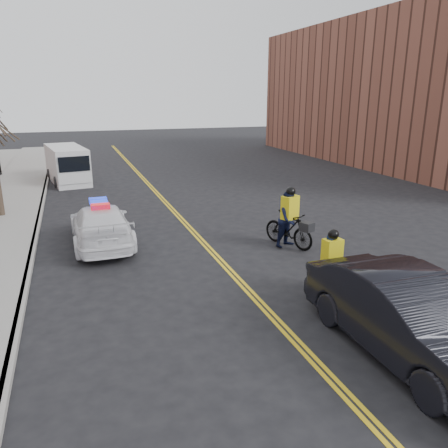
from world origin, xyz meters
TOP-DOWN VIEW (x-y plane):
  - ground at (0.00, 0.00)m, footprint 120.00×120.00m
  - center_line_left at (-0.08, 8.00)m, footprint 0.10×60.00m
  - center_line_right at (0.08, 8.00)m, footprint 0.10×60.00m
  - curb at (-6.00, 8.00)m, footprint 0.20×60.00m
  - building_across at (22.00, 18.00)m, footprint 12.00×30.00m
  - police_cruiser at (-3.60, 4.82)m, footprint 2.14×5.13m
  - dark_sedan at (1.94, -4.82)m, footprint 1.92×5.44m
  - cargo_van at (-4.65, 17.84)m, footprint 2.73×5.56m
  - cyclist_near at (2.04, -1.74)m, footprint 0.87×2.00m
  - cyclist_far at (2.86, 2.29)m, footprint 1.41×2.27m

SIDE VIEW (x-z plane):
  - ground at x=0.00m, z-range 0.00..0.00m
  - center_line_left at x=-0.08m, z-range 0.00..0.01m
  - center_line_right at x=0.08m, z-range 0.00..0.01m
  - curb at x=-6.00m, z-range 0.00..0.15m
  - cyclist_near at x=2.04m, z-range -0.29..1.62m
  - police_cruiser at x=-3.60m, z-range -0.07..1.57m
  - cyclist_far at x=2.86m, z-range -0.23..1.99m
  - dark_sedan at x=1.94m, z-range 0.00..1.79m
  - cargo_van at x=-4.65m, z-range -0.02..2.21m
  - building_across at x=22.00m, z-range 0.00..11.00m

